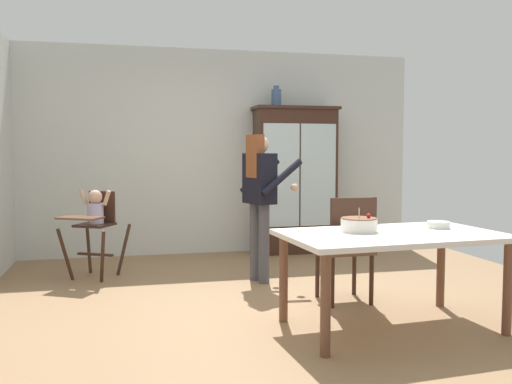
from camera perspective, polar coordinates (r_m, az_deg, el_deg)
name	(u,v)px	position (r m, az deg, el deg)	size (l,w,h in m)	color
ground_plane	(273,303)	(5.09, 1.80, -11.30)	(6.24, 6.24, 0.00)	#93704C
wall_back	(222,152)	(7.47, -3.56, 4.12)	(5.32, 0.06, 2.70)	silver
china_cabinet	(295,180)	(7.45, 4.02, 1.28)	(1.12, 0.48, 1.95)	#382116
ceramic_vase	(276,97)	(7.41, 2.10, 9.69)	(0.13, 0.13, 0.27)	#3D567F
high_chair_with_toddler	(95,217)	(6.20, -16.23, -2.51)	(0.78, 0.84, 0.95)	#382116
adult_person	(260,189)	(5.74, 0.43, 0.29)	(0.62, 0.61, 1.53)	#47474C
dining_table	(392,244)	(4.38, 13.80, -5.19)	(1.71, 1.09, 0.74)	silver
birthday_cake	(359,225)	(4.37, 10.53, -3.31)	(0.28, 0.28, 0.19)	white
serving_bowl	(438,225)	(4.73, 18.23, -3.22)	(0.18, 0.18, 0.06)	silver
dining_chair_far_side	(349,242)	(5.00, 9.50, -5.11)	(0.44, 0.44, 0.96)	#382116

